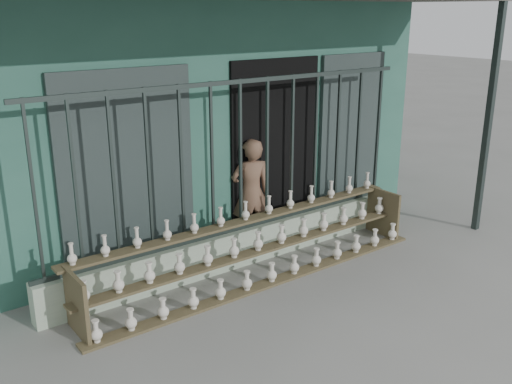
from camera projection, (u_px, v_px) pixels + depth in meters
ground at (312, 305)px, 6.04m from camera, size 60.00×60.00×0.00m
workshop_building at (131, 102)px, 8.77m from camera, size 7.40×6.60×3.21m
parapet_wall at (241, 246)px, 6.96m from camera, size 5.00×0.20×0.45m
security_fence at (241, 157)px, 6.62m from camera, size 5.00×0.04×1.80m
shelf_rack at (259, 248)px, 6.58m from camera, size 4.50×0.68×0.85m
elderly_woman at (251, 193)px, 7.35m from camera, size 0.61×0.50×1.44m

